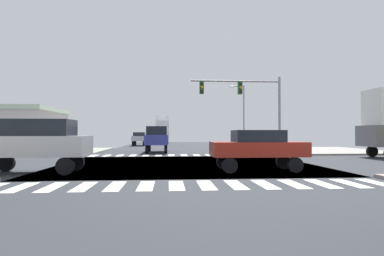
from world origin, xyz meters
The scene contains 12 objects.
ground centered at (0.00, 0.00, -0.03)m, with size 90.00×90.00×0.05m.
sidewalk_corner_ne centered at (13.00, 12.00, 0.07)m, with size 12.00×12.00×0.14m.
sidewalk_corner_nw centered at (-13.00, 12.00, 0.07)m, with size 12.00×12.00×0.14m.
crosswalk_near centered at (-0.25, -7.30, 0.00)m, with size 13.50×2.00×0.01m.
crosswalk_far centered at (-0.25, 7.30, 0.00)m, with size 13.50×2.00×0.01m.
traffic_signal_mast centered at (5.20, 7.46, 4.73)m, with size 7.38×0.55×6.36m.
street_lamp centered at (7.43, 18.10, 4.38)m, with size 1.78×0.32×7.23m.
box_truck_nearside_1 centered at (-2.00, 39.25, 2.56)m, with size 2.40×7.20×4.85m.
pickup_crossing_1 centered at (-2.00, 10.99, 1.29)m, with size 2.00×5.10×2.35m.
suv_queued_2 centered at (-6.85, -3.50, 1.39)m, with size 4.60×1.96×2.34m.
sedan_outer_1 centered at (3.11, -3.50, 1.12)m, with size 4.30×1.80×1.88m.
sedan_inner_2 centered at (-5.00, 27.15, 1.12)m, with size 1.80×4.30×1.88m.
Camera 1 is at (-1.04, -17.91, 1.73)m, focal length 29.81 mm.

